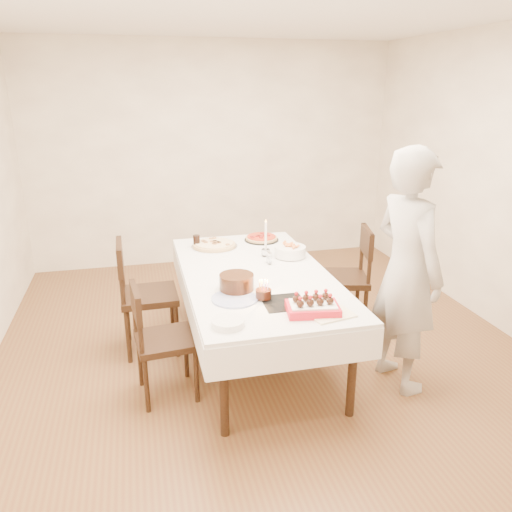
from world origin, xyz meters
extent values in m
plane|color=brown|center=(0.00, 0.00, 0.00)|extent=(5.00, 5.00, 0.00)
cube|color=white|center=(0.00, 2.50, 1.35)|extent=(4.50, 0.04, 2.70)
cube|color=white|center=(0.00, -2.50, 1.35)|extent=(4.50, 0.04, 2.70)
plane|color=white|center=(0.00, 0.00, 2.70)|extent=(5.00, 5.00, 0.00)
cube|color=silver|center=(-0.09, -0.05, 0.38)|extent=(1.83, 2.41, 0.75)
imported|color=#B2AEA7|center=(0.88, -0.67, 0.90)|extent=(0.53, 0.72, 1.80)
cylinder|color=beige|center=(-0.31, 0.69, 0.77)|extent=(0.55, 0.55, 0.04)
cylinder|color=red|center=(0.17, 0.79, 0.77)|extent=(0.43, 0.43, 0.04)
cube|color=#B21E1E|center=(0.33, 0.35, 0.75)|extent=(0.22, 0.22, 0.01)
cylinder|color=white|center=(0.29, 0.26, 0.80)|extent=(0.33, 0.33, 0.09)
cylinder|color=white|center=(0.09, 0.33, 0.92)|extent=(0.07, 0.07, 0.34)
cylinder|color=black|center=(-0.47, 0.72, 0.81)|extent=(0.08, 0.08, 0.12)
cylinder|color=black|center=(-0.32, -0.38, 0.81)|extent=(0.38, 0.38, 0.13)
cube|color=black|center=(-0.04, -0.67, 0.75)|extent=(0.30, 0.30, 0.01)
cylinder|color=black|center=(-0.16, -0.57, 0.83)|extent=(0.13, 0.13, 0.13)
cube|color=beige|center=(0.20, -0.93, 0.75)|extent=(0.32, 0.24, 0.02)
cylinder|color=white|center=(-0.48, -0.91, 0.77)|extent=(0.24, 0.24, 0.04)
cylinder|color=white|center=(-0.36, -0.53, 0.76)|extent=(0.39, 0.39, 0.01)
camera|label=1|loc=(-0.98, -3.68, 2.18)|focal=35.00mm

